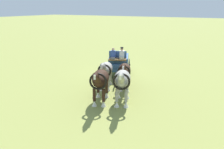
% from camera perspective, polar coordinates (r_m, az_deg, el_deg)
% --- Properties ---
extents(ground_plane, '(220.00, 220.00, 0.00)m').
position_cam_1_polar(ground_plane, '(19.68, 1.69, 0.19)').
color(ground_plane, olive).
extents(show_wagon, '(5.39, 3.08, 2.59)m').
position_cam_1_polar(show_wagon, '(19.22, 1.68, 3.18)').
color(show_wagon, '#2D4C7A').
rests_on(show_wagon, ground).
extents(draft_horse_rear_near, '(2.91, 1.69, 2.13)m').
position_cam_1_polar(draft_horse_rear_near, '(15.80, 3.11, 0.83)').
color(draft_horse_rear_near, '#331E14').
rests_on(draft_horse_rear_near, ground).
extents(draft_horse_rear_off, '(2.94, 1.72, 2.18)m').
position_cam_1_polar(draft_horse_rear_off, '(15.90, -1.57, 1.12)').
color(draft_horse_rear_off, '#9E998E').
rests_on(draft_horse_rear_off, ground).
extents(draft_horse_lead_near, '(2.87, 1.71, 2.33)m').
position_cam_1_polar(draft_horse_lead_near, '(13.28, 2.57, -1.49)').
color(draft_horse_lead_near, '#9E998E').
rests_on(draft_horse_lead_near, ground).
extents(draft_horse_lead_off, '(2.94, 1.75, 2.31)m').
position_cam_1_polar(draft_horse_lead_off, '(13.42, -2.98, -1.38)').
color(draft_horse_lead_off, '#331E14').
rests_on(draft_horse_lead_off, ground).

